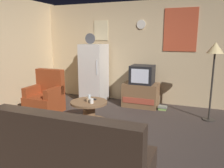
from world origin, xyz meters
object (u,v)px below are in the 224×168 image
(armchair, at_px, (46,98))
(wine_glass, at_px, (89,98))
(tv_stand, at_px, (141,95))
(book_stack, at_px, (162,108))
(mug_ceramic_tan, at_px, (88,100))
(crt_tv, at_px, (142,74))
(mug_ceramic_white, at_px, (92,101))
(couch, at_px, (75,159))
(coffee_table, at_px, (89,112))
(fridge, at_px, (94,73))
(remote_control, at_px, (93,99))
(standing_lamp, at_px, (215,54))

(armchair, bearing_deg, wine_glass, -13.24)
(tv_stand, xyz_separation_m, book_stack, (0.55, -0.10, -0.24))
(wine_glass, xyz_separation_m, mug_ceramic_tan, (-0.03, 0.00, -0.03))
(crt_tv, distance_m, mug_ceramic_white, 1.69)
(couch, bearing_deg, book_stack, 80.25)
(couch, bearing_deg, mug_ceramic_white, 110.05)
(mug_ceramic_tan, relative_size, couch, 0.05)
(crt_tv, xyz_separation_m, book_stack, (0.53, -0.10, -0.74))
(mug_ceramic_white, bearing_deg, wine_glass, 144.79)
(couch, xyz_separation_m, book_stack, (0.53, 3.08, -0.26))
(coffee_table, bearing_deg, wine_glass, -53.41)
(coffee_table, xyz_separation_m, mug_ceramic_tan, (0.01, -0.05, 0.27))
(wine_glass, xyz_separation_m, book_stack, (1.20, 1.40, -0.47))
(fridge, height_order, mug_ceramic_white, fridge)
(fridge, distance_m, mug_ceramic_tan, 1.64)
(fridge, bearing_deg, wine_glass, -67.49)
(remote_control, height_order, armchair, armchair)
(tv_stand, bearing_deg, crt_tv, -2.23)
(mug_ceramic_tan, height_order, armchair, armchair)
(standing_lamp, distance_m, wine_glass, 2.58)
(tv_stand, relative_size, crt_tv, 1.56)
(crt_tv, bearing_deg, tv_stand, 177.77)
(mug_ceramic_tan, bearing_deg, tv_stand, 66.09)
(wine_glass, xyz_separation_m, remote_control, (-0.03, 0.19, -0.06))
(couch, bearing_deg, standing_lamp, 61.23)
(standing_lamp, bearing_deg, crt_tv, 164.68)
(tv_stand, height_order, couch, couch)
(mug_ceramic_tan, bearing_deg, armchair, 166.60)
(mug_ceramic_white, xyz_separation_m, remote_control, (-0.10, 0.24, -0.03))
(standing_lamp, bearing_deg, mug_ceramic_tan, -153.83)
(standing_lamp, distance_m, armchair, 3.68)
(tv_stand, relative_size, mug_ceramic_white, 9.33)
(mug_ceramic_white, bearing_deg, book_stack, 52.31)
(tv_stand, distance_m, crt_tv, 0.51)
(tv_stand, distance_m, couch, 3.19)
(standing_lamp, xyz_separation_m, book_stack, (-0.99, 0.31, -1.31))
(tv_stand, bearing_deg, couch, -89.54)
(fridge, height_order, couch, fridge)
(book_stack, bearing_deg, fridge, 176.83)
(mug_ceramic_white, distance_m, couch, 1.74)
(coffee_table, distance_m, mug_ceramic_tan, 0.27)
(armchair, distance_m, couch, 2.76)
(wine_glass, relative_size, armchair, 0.16)
(remote_control, bearing_deg, couch, -62.91)
(remote_control, xyz_separation_m, book_stack, (1.22, 1.21, -0.41))
(couch, bearing_deg, armchair, 134.28)
(coffee_table, bearing_deg, book_stack, 47.74)
(fridge, xyz_separation_m, wine_glass, (0.62, -1.50, -0.23))
(mug_ceramic_tan, distance_m, remote_control, 0.19)
(remote_control, bearing_deg, mug_ceramic_white, -61.08)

